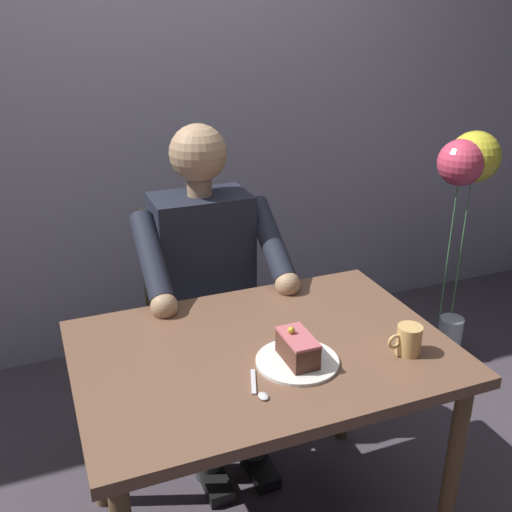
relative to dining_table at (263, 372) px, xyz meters
name	(u,v)px	position (x,y,z in m)	size (l,w,h in m)	color
cafe_rear_panel	(144,41)	(0.00, -1.42, 0.86)	(6.40, 0.12, 3.00)	#9C99AF
dining_table	(263,372)	(0.00, 0.00, 0.00)	(1.09, 0.76, 0.72)	brown
chair	(198,307)	(0.00, -0.70, -0.13)	(0.42, 0.42, 0.92)	brown
seated_person	(209,289)	(0.00, -0.53, 0.03)	(0.53, 0.58, 1.27)	#1F2330
dessert_plate	(297,361)	(-0.06, 0.11, 0.09)	(0.24, 0.24, 0.01)	white
cake_slice	(298,348)	(-0.06, 0.11, 0.13)	(0.08, 0.14, 0.10)	#532E21
coffee_cup	(408,339)	(-0.38, 0.18, 0.13)	(0.11, 0.07, 0.09)	tan
dessert_spoon	(259,389)	(0.09, 0.19, 0.09)	(0.05, 0.14, 0.01)	silver
balloon_display	(466,185)	(-1.27, -0.68, 0.26)	(0.31, 0.24, 1.13)	#B2C1C6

